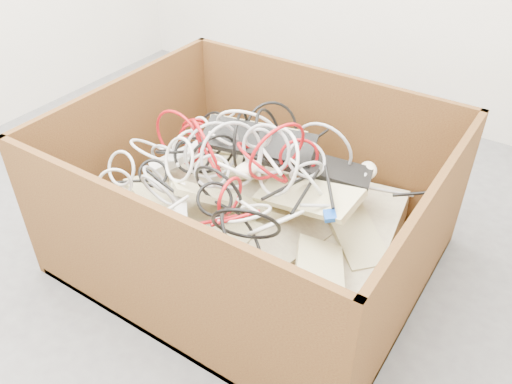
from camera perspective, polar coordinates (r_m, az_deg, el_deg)
The scene contains 8 objects.
ground at distance 2.22m, azimuth -6.91°, elevation -4.88°, with size 3.00×3.00×0.00m, color #4D4D4F.
cardboard_box at distance 2.04m, azimuth -0.74°, elevation -3.56°, with size 1.27×1.06×0.62m.
keyboard_pile at distance 1.96m, azimuth 0.67°, elevation -0.21°, with size 1.07×0.86×0.34m.
mice_scatter at distance 1.90m, azimuth -2.09°, elevation 0.69°, with size 0.78×0.83×0.20m.
power_strip_left at distance 2.08m, azimuth -7.85°, elevation 4.00°, with size 0.27×0.05×0.04m, color silver.
power_strip_right at distance 1.84m, azimuth -8.30°, elevation -2.15°, with size 0.25×0.05×0.04m, color silver.
vga_plug at distance 1.74m, azimuth 8.02°, elevation -2.55°, with size 0.04×0.04×0.02m, color #0B3DAC.
cable_tangle at distance 1.92m, azimuth -2.47°, elevation 3.46°, with size 1.09×0.85×0.45m.
Camera 1 is at (1.13, -1.23, 1.46)m, focal length 36.89 mm.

